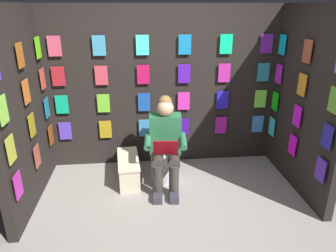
% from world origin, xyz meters
% --- Properties ---
extents(ground_plane, '(30.00, 30.00, 0.00)m').
position_xyz_m(ground_plane, '(0.00, 0.00, 0.00)').
color(ground_plane, gray).
extents(display_wall_back, '(3.33, 0.14, 2.26)m').
position_xyz_m(display_wall_back, '(-0.00, -1.68, 1.13)').
color(display_wall_back, black).
rests_on(display_wall_back, ground).
extents(display_wall_left, '(0.14, 1.63, 2.26)m').
position_xyz_m(display_wall_left, '(-1.66, -0.81, 1.13)').
color(display_wall_left, black).
rests_on(display_wall_left, ground).
extents(display_wall_right, '(0.14, 1.63, 2.26)m').
position_xyz_m(display_wall_right, '(1.66, -0.81, 1.13)').
color(display_wall_right, black).
rests_on(display_wall_right, ground).
extents(toilet, '(0.42, 0.57, 0.77)m').
position_xyz_m(toilet, '(0.03, -1.16, 0.33)').
color(toilet, white).
rests_on(toilet, ground).
extents(person_reading, '(0.55, 0.71, 1.19)m').
position_xyz_m(person_reading, '(0.04, -0.93, 0.60)').
color(person_reading, '#286B42').
rests_on(person_reading, ground).
extents(comic_longbox_near, '(0.32, 0.72, 0.33)m').
position_xyz_m(comic_longbox_near, '(0.53, -1.10, 0.17)').
color(comic_longbox_near, beige).
rests_on(comic_longbox_near, ground).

